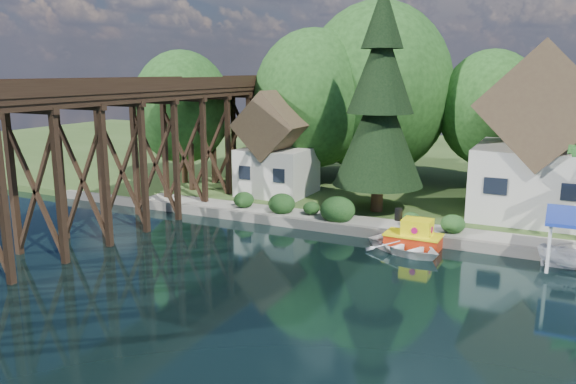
% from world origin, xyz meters
% --- Properties ---
extents(ground, '(140.00, 140.00, 0.00)m').
position_xyz_m(ground, '(0.00, 0.00, 0.00)').
color(ground, black).
rests_on(ground, ground).
extents(bank, '(140.00, 52.00, 0.50)m').
position_xyz_m(bank, '(0.00, 34.00, 0.25)').
color(bank, '#2F491D').
rests_on(bank, ground).
extents(seawall, '(60.00, 0.40, 0.62)m').
position_xyz_m(seawall, '(4.00, 8.00, 0.31)').
color(seawall, slate).
rests_on(seawall, ground).
extents(promenade, '(50.00, 2.60, 0.06)m').
position_xyz_m(promenade, '(6.00, 9.30, 0.53)').
color(promenade, gray).
rests_on(promenade, bank).
extents(trestle_bridge, '(4.12, 44.18, 9.30)m').
position_xyz_m(trestle_bridge, '(-16.00, 5.17, 5.35)').
color(trestle_bridge, black).
rests_on(trestle_bridge, ground).
extents(house_left, '(7.64, 8.64, 11.02)m').
position_xyz_m(house_left, '(7.00, 16.00, 5.14)').
color(house_left, beige).
rests_on(house_left, bank).
extents(shed, '(5.09, 5.40, 7.85)m').
position_xyz_m(shed, '(-11.00, 14.50, 3.83)').
color(shed, beige).
rests_on(shed, bank).
extents(bg_trees, '(49.90, 13.30, 10.57)m').
position_xyz_m(bg_trees, '(1.00, 21.25, 7.29)').
color(bg_trees, '#382314').
rests_on(bg_trees, bank).
extents(shrubs, '(15.76, 2.47, 1.70)m').
position_xyz_m(shrubs, '(-4.60, 9.26, 1.23)').
color(shrubs, '#153A15').
rests_on(shrubs, bank).
extents(conifer, '(5.95, 5.95, 14.64)m').
position_xyz_m(conifer, '(-2.54, 12.55, 7.55)').
color(conifer, '#382314').
rests_on(conifer, bank).
extents(tugboat, '(3.13, 1.77, 2.24)m').
position_xyz_m(tugboat, '(1.29, 7.12, 0.67)').
color(tugboat, red).
rests_on(tugboat, ground).
extents(boat_white_a, '(5.36, 4.77, 0.92)m').
position_xyz_m(boat_white_a, '(1.05, 6.11, 0.46)').
color(boat_white_a, white).
rests_on(boat_white_a, ground).
extents(boat_canopy, '(3.50, 4.33, 2.79)m').
position_xyz_m(boat_canopy, '(9.32, 7.10, 1.20)').
color(boat_canopy, silver).
rests_on(boat_canopy, ground).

